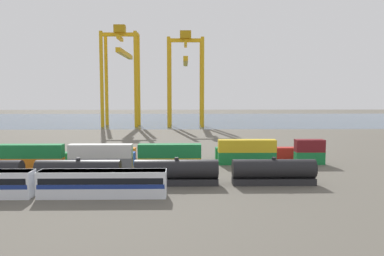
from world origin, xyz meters
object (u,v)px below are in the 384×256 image
at_px(freight_tank_row, 128,172).
at_px(gantry_crane_west, 122,65).
at_px(shipping_container_19, 229,153).
at_px(passenger_train, 36,183).
at_px(shipping_container_16, 48,154).
at_px(shipping_container_3, 101,164).
at_px(gantry_crane_central, 186,69).

relative_size(freight_tank_row, gantry_crane_west, 1.41).
bearing_deg(shipping_container_19, passenger_train, -134.62).
bearing_deg(freight_tank_row, shipping_container_16, 130.90).
bearing_deg(shipping_container_3, gantry_crane_central, 80.76).
relative_size(shipping_container_16, gantry_crane_central, 0.15).
height_order(gantry_crane_west, gantry_crane_central, gantry_crane_west).
height_order(passenger_train, shipping_container_19, passenger_train).
height_order(passenger_train, shipping_container_3, passenger_train).
relative_size(shipping_container_19, gantry_crane_central, 0.15).
relative_size(passenger_train, freight_tank_row, 0.61).
distance_m(freight_tank_row, shipping_container_19, 31.38).
height_order(shipping_container_3, gantry_crane_west, gantry_crane_west).
bearing_deg(shipping_container_3, gantry_crane_west, 96.65).
bearing_deg(freight_tank_row, shipping_container_19, 51.98).
height_order(passenger_train, gantry_crane_central, gantry_crane_central).
xyz_separation_m(shipping_container_3, gantry_crane_west, (-11.86, 101.77, 25.71)).
bearing_deg(gantry_crane_central, shipping_container_3, -99.24).
distance_m(shipping_container_3, gantry_crane_west, 105.63).
height_order(passenger_train, gantry_crane_west, gantry_crane_west).
bearing_deg(shipping_container_16, gantry_crane_central, 70.60).
height_order(shipping_container_16, shipping_container_19, same).
xyz_separation_m(freight_tank_row, shipping_container_19, (19.32, 24.71, -0.87)).
relative_size(freight_tank_row, shipping_container_19, 10.21).
relative_size(shipping_container_3, gantry_crane_central, 0.29).
xyz_separation_m(gantry_crane_west, gantry_crane_central, (28.40, -0.16, -1.79)).
xyz_separation_m(passenger_train, gantry_crane_west, (-6.44, 120.55, 24.86)).
xyz_separation_m(freight_tank_row, shipping_container_3, (-6.80, 11.53, -0.87)).
bearing_deg(shipping_container_19, shipping_container_16, 180.00).
bearing_deg(freight_tank_row, passenger_train, -149.31).
distance_m(passenger_train, freight_tank_row, 14.21).
distance_m(shipping_container_16, gantry_crane_west, 92.28).
height_order(passenger_train, freight_tank_row, freight_tank_row).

